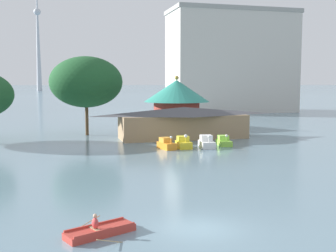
{
  "coord_description": "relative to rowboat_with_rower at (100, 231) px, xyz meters",
  "views": [
    {
      "loc": [
        -7.15,
        -20.5,
        7.76
      ],
      "look_at": [
        3.53,
        20.04,
        3.34
      ],
      "focal_mm": 45.07,
      "sensor_mm": 36.0,
      "label": 1
    }
  ],
  "objects": [
    {
      "name": "pedal_boat_white",
      "position": [
        15.08,
        25.68,
        0.36
      ],
      "size": [
        1.91,
        3.11,
        1.6
      ],
      "rotation": [
        0.0,
        0.0,
        -1.7
      ],
      "color": "white",
      "rests_on": "ground"
    },
    {
      "name": "green_roof_pavilion",
      "position": [
        17.47,
        47.07,
        4.53
      ],
      "size": [
        11.0,
        11.0,
        8.77
      ],
      "color": "#993328",
      "rests_on": "ground"
    },
    {
      "name": "distant_broadcast_tower",
      "position": [
        -15.67,
        342.49,
        52.35
      ],
      "size": [
        5.62,
        5.62,
        127.83
      ],
      "color": "#B7BCC6",
      "rests_on": "ground"
    },
    {
      "name": "ground_plane",
      "position": [
        5.23,
        -0.4,
        -0.22
      ],
      "size": [
        2000.0,
        2000.0,
        0.0
      ],
      "primitive_type": "plane",
      "color": "slate"
    },
    {
      "name": "shoreline_tree_mid",
      "position": [
        2.19,
        41.07,
        7.5
      ],
      "size": [
        10.46,
        10.46,
        11.4
      ],
      "color": "brown",
      "rests_on": "ground"
    },
    {
      "name": "rowboat_with_rower",
      "position": [
        0.0,
        0.0,
        0.0
      ],
      "size": [
        3.79,
        3.59,
        1.36
      ],
      "rotation": [
        0.0,
        0.0,
        0.41
      ],
      "color": "#B7382D",
      "rests_on": "ground"
    },
    {
      "name": "background_building_block",
      "position": [
        41.73,
        80.72,
        12.73
      ],
      "size": [
        32.24,
        14.25,
        25.85
      ],
      "color": "beige",
      "rests_on": "ground"
    },
    {
      "name": "pedal_boat_yellow",
      "position": [
        12.32,
        26.04,
        0.34
      ],
      "size": [
        1.68,
        2.79,
        1.76
      ],
      "rotation": [
        0.0,
        0.0,
        -1.63
      ],
      "color": "yellow",
      "rests_on": "ground"
    },
    {
      "name": "pedal_boat_orange",
      "position": [
        10.2,
        25.82,
        0.32
      ],
      "size": [
        1.88,
        2.86,
        1.65
      ],
      "rotation": [
        0.0,
        0.0,
        -1.34
      ],
      "color": "orange",
      "rests_on": "ground"
    },
    {
      "name": "boathouse",
      "position": [
        14.77,
        34.29,
        2.03
      ],
      "size": [
        18.66,
        6.27,
        4.31
      ],
      "color": "#9E7F5B",
      "rests_on": "ground"
    },
    {
      "name": "pedal_boat_lime",
      "position": [
        17.71,
        26.82,
        0.26
      ],
      "size": [
        1.76,
        3.13,
        1.49
      ],
      "rotation": [
        0.0,
        0.0,
        -1.7
      ],
      "color": "#8CCC3F",
      "rests_on": "ground"
    }
  ]
}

